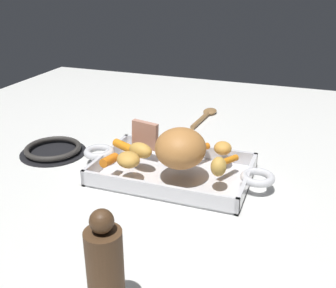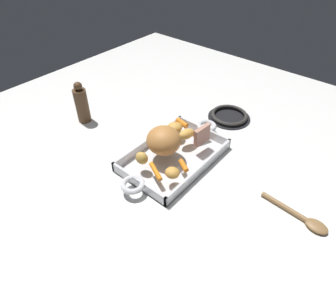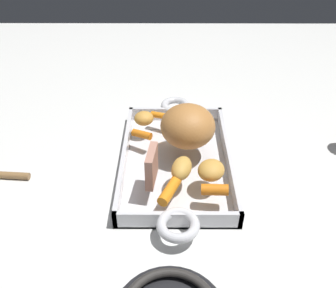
# 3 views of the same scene
# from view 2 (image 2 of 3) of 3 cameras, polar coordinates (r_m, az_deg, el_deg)

# --- Properties ---
(ground_plane) EXTENTS (1.82, 1.82, 0.00)m
(ground_plane) POSITION_cam_2_polar(r_m,az_deg,el_deg) (1.01, 1.15, -2.94)
(ground_plane) COLOR silver
(roasting_dish) EXTENTS (0.46, 0.23, 0.04)m
(roasting_dish) POSITION_cam_2_polar(r_m,az_deg,el_deg) (1.00, 1.16, -2.40)
(roasting_dish) COLOR silver
(roasting_dish) RESTS_ON ground_plane
(pork_roast) EXTENTS (0.13, 0.13, 0.09)m
(pork_roast) POSITION_cam_2_polar(r_m,az_deg,el_deg) (0.95, -0.85, 0.72)
(pork_roast) COLOR #BB793D
(pork_roast) RESTS_ON roasting_dish
(roast_slice_outer) EXTENTS (0.07, 0.02, 0.07)m
(roast_slice_outer) POSITION_cam_2_polar(r_m,az_deg,el_deg) (0.99, 6.66, 1.72)
(roast_slice_outer) COLOR tan
(roast_slice_outer) RESTS_ON roasting_dish
(baby_carrot_center_left) EXTENTS (0.07, 0.05, 0.02)m
(baby_carrot_center_left) POSITION_cam_2_polar(r_m,az_deg,el_deg) (1.05, 6.34, 2.48)
(baby_carrot_center_left) COLOR orange
(baby_carrot_center_left) RESTS_ON roasting_dish
(baby_carrot_northwest) EXTENTS (0.03, 0.05, 0.03)m
(baby_carrot_northwest) POSITION_cam_2_polar(r_m,az_deg,el_deg) (1.09, 2.73, 4.14)
(baby_carrot_northwest) COLOR orange
(baby_carrot_northwest) RESTS_ON roasting_dish
(baby_carrot_southwest) EXTENTS (0.04, 0.07, 0.02)m
(baby_carrot_southwest) POSITION_cam_2_polar(r_m,az_deg,el_deg) (0.89, -2.44, -5.36)
(baby_carrot_southwest) COLOR orange
(baby_carrot_southwest) RESTS_ON roasting_dish
(baby_carrot_center_right) EXTENTS (0.04, 0.05, 0.02)m
(baby_carrot_center_right) POSITION_cam_2_polar(r_m,az_deg,el_deg) (0.91, 3.05, -4.22)
(baby_carrot_center_right) COLOR orange
(baby_carrot_center_right) RESTS_ON roasting_dish
(potato_golden_small) EXTENTS (0.04, 0.05, 0.04)m
(potato_golden_small) POSITION_cam_2_polar(r_m,az_deg,el_deg) (0.92, -5.16, -2.75)
(potato_golden_small) COLOR gold
(potato_golden_small) RESTS_ON roasting_dish
(potato_golden_large) EXTENTS (0.07, 0.07, 0.03)m
(potato_golden_large) POSITION_cam_2_polar(r_m,az_deg,el_deg) (1.05, 1.33, 3.28)
(potato_golden_large) COLOR gold
(potato_golden_large) RESTS_ON roasting_dish
(potato_near_roast) EXTENTS (0.05, 0.05, 0.03)m
(potato_near_roast) POSITION_cam_2_polar(r_m,az_deg,el_deg) (0.88, 0.85, -5.64)
(potato_near_roast) COLOR gold
(potato_near_roast) RESTS_ON roasting_dish
(potato_halved) EXTENTS (0.07, 0.05, 0.04)m
(potato_halved) POSITION_cam_2_polar(r_m,az_deg,el_deg) (1.02, 3.60, 1.96)
(potato_halved) COLOR gold
(potato_halved) RESTS_ON roasting_dish
(stove_burner_rear) EXTENTS (0.17, 0.17, 0.02)m
(stove_burner_rear) POSITION_cam_2_polar(r_m,az_deg,el_deg) (1.22, 11.88, 5.41)
(stove_burner_rear) COLOR black
(stove_burner_rear) RESTS_ON ground_plane
(serving_spoon) EXTENTS (0.05, 0.20, 0.02)m
(serving_spoon) POSITION_cam_2_polar(r_m,az_deg,el_deg) (0.91, 24.79, -12.96)
(serving_spoon) COLOR olive
(serving_spoon) RESTS_ON ground_plane
(pepper_mill) EXTENTS (0.05, 0.05, 0.17)m
(pepper_mill) POSITION_cam_2_polar(r_m,az_deg,el_deg) (1.19, -16.52, 7.49)
(pepper_mill) COLOR #4C331E
(pepper_mill) RESTS_ON ground_plane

